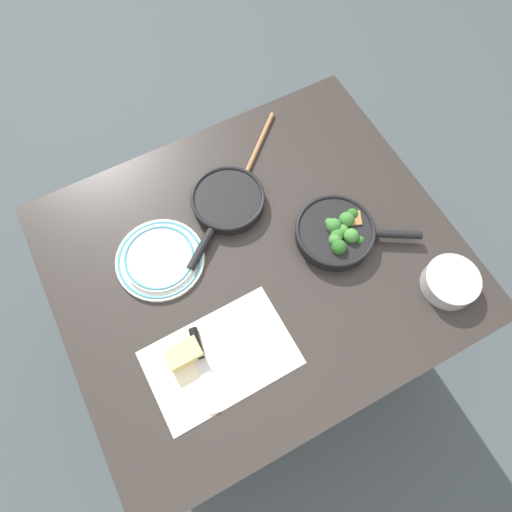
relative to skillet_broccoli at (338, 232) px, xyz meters
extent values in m
plane|color=#424C51|center=(0.25, -0.05, -0.81)|extent=(14.00, 14.00, 0.00)
cube|color=#2D2826|center=(0.25, -0.05, -0.04)|extent=(1.16, 1.00, 0.03)
cylinder|color=#BCBCC1|center=(-0.27, -0.49, -0.43)|extent=(0.05, 0.05, 0.75)
cylinder|color=#BCBCC1|center=(0.76, -0.49, -0.43)|extent=(0.05, 0.05, 0.75)
cylinder|color=#BCBCC1|center=(-0.27, 0.39, -0.43)|extent=(0.05, 0.05, 0.75)
cylinder|color=#BCBCC1|center=(0.76, 0.39, -0.43)|extent=(0.05, 0.05, 0.75)
cylinder|color=black|center=(0.01, 0.00, -0.01)|extent=(0.23, 0.23, 0.04)
torus|color=black|center=(0.01, 0.00, 0.01)|extent=(0.24, 0.24, 0.01)
cylinder|color=black|center=(-0.15, 0.09, 0.00)|extent=(0.13, 0.09, 0.02)
cylinder|color=#2C6823|center=(-0.04, -0.02, -0.01)|extent=(0.02, 0.02, 0.02)
sphere|color=#387A33|center=(-0.04, -0.02, 0.02)|extent=(0.05, 0.05, 0.05)
cylinder|color=#357027|center=(0.01, -0.04, -0.01)|extent=(0.01, 0.01, 0.02)
sphere|color=#428438|center=(0.01, -0.04, 0.01)|extent=(0.03, 0.03, 0.03)
cylinder|color=#2C6823|center=(0.01, -0.01, -0.01)|extent=(0.02, 0.02, 0.02)
sphere|color=#387A33|center=(0.01, -0.01, 0.02)|extent=(0.04, 0.04, 0.04)
cylinder|color=#357027|center=(-0.01, 0.01, -0.01)|extent=(0.01, 0.01, 0.02)
sphere|color=#428438|center=(-0.01, 0.01, 0.01)|extent=(0.04, 0.04, 0.04)
cylinder|color=#357027|center=(0.03, 0.02, -0.01)|extent=(0.01, 0.01, 0.02)
sphere|color=#428438|center=(0.03, 0.02, 0.02)|extent=(0.04, 0.04, 0.04)
cylinder|color=#357027|center=(-0.02, 0.04, -0.01)|extent=(0.02, 0.02, 0.02)
sphere|color=#428438|center=(-0.02, 0.04, 0.02)|extent=(0.04, 0.04, 0.04)
cylinder|color=#205218|center=(-0.04, 0.06, -0.01)|extent=(0.01, 0.01, 0.02)
sphere|color=#286023|center=(-0.04, 0.06, 0.01)|extent=(0.03, 0.03, 0.03)
cylinder|color=#205218|center=(-0.06, -0.03, -0.01)|extent=(0.01, 0.01, 0.02)
sphere|color=#286023|center=(-0.06, -0.03, 0.01)|extent=(0.04, 0.04, 0.04)
cylinder|color=#2C6823|center=(0.00, -0.01, -0.01)|extent=(0.01, 0.01, 0.02)
sphere|color=#387A33|center=(0.00, -0.01, 0.01)|extent=(0.03, 0.03, 0.03)
cylinder|color=#205218|center=(0.03, 0.05, -0.01)|extent=(0.02, 0.02, 0.02)
sphere|color=#286023|center=(0.03, 0.05, 0.02)|extent=(0.04, 0.04, 0.04)
cylinder|color=#2C6823|center=(0.01, 0.01, -0.01)|extent=(0.01, 0.01, 0.02)
sphere|color=#387A33|center=(0.01, 0.01, 0.02)|extent=(0.04, 0.04, 0.04)
cube|color=olive|center=(0.02, 0.00, -0.01)|extent=(0.03, 0.04, 0.03)
cube|color=#AD7F4C|center=(-0.04, -0.06, -0.01)|extent=(0.03, 0.03, 0.03)
cube|color=#9E703D|center=(-0.06, -0.01, 0.00)|extent=(0.05, 0.06, 0.04)
cylinder|color=black|center=(0.23, -0.25, -0.01)|extent=(0.22, 0.22, 0.04)
torus|color=black|center=(0.23, -0.25, 0.01)|extent=(0.23, 0.23, 0.01)
cylinder|color=black|center=(0.38, -0.14, -0.01)|extent=(0.12, 0.10, 0.02)
cylinder|color=#DBC156|center=(0.23, -0.25, -0.01)|extent=(0.18, 0.18, 0.02)
cylinder|color=#996B42|center=(0.08, -0.37, -0.02)|extent=(0.27, 0.24, 0.02)
ellipsoid|color=#996B42|center=(0.22, -0.24, -0.02)|extent=(0.07, 0.07, 0.02)
cube|color=silver|center=(0.46, 0.16, -0.03)|extent=(0.39, 0.25, 0.00)
cube|color=silver|center=(0.53, 0.21, -0.03)|extent=(0.05, 0.15, 0.01)
cylinder|color=black|center=(0.50, 0.10, -0.02)|extent=(0.04, 0.09, 0.02)
cube|color=#EFD67A|center=(0.55, 0.11, -0.01)|extent=(0.09, 0.06, 0.04)
cylinder|color=silver|center=(0.49, -0.17, -0.02)|extent=(0.26, 0.26, 0.01)
torus|color=#4C9EB7|center=(0.49, -0.17, -0.02)|extent=(0.25, 0.25, 0.01)
cylinder|color=silver|center=(0.49, -0.17, -0.01)|extent=(0.21, 0.21, 0.01)
torus|color=#4C9EB7|center=(0.49, -0.17, -0.01)|extent=(0.20, 0.20, 0.01)
cylinder|color=#B7B7BC|center=(-0.20, 0.28, 0.00)|extent=(0.15, 0.15, 0.05)
camera|label=1|loc=(0.49, 0.42, 1.20)|focal=32.00mm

